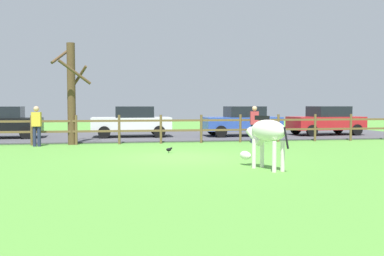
% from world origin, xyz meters
% --- Properties ---
extents(ground_plane, '(60.00, 60.00, 0.00)m').
position_xyz_m(ground_plane, '(0.00, 0.00, 0.00)').
color(ground_plane, '#549338').
extents(parking_asphalt, '(28.00, 7.40, 0.05)m').
position_xyz_m(parking_asphalt, '(0.00, 9.30, 0.03)').
color(parking_asphalt, '#47474C').
rests_on(parking_asphalt, ground_plane).
extents(paddock_fence, '(21.70, 0.11, 1.26)m').
position_xyz_m(paddock_fence, '(-0.21, 5.00, 0.71)').
color(paddock_fence, brown).
rests_on(paddock_fence, ground_plane).
extents(bare_tree, '(1.68, 1.68, 4.30)m').
position_xyz_m(bare_tree, '(-3.99, 5.13, 2.26)').
color(bare_tree, '#513A23').
rests_on(bare_tree, ground_plane).
extents(zebra, '(0.97, 1.84, 1.41)m').
position_xyz_m(zebra, '(1.83, -2.89, 0.93)').
color(zebra, white).
rests_on(zebra, ground_plane).
extents(crow_on_grass, '(0.21, 0.10, 0.20)m').
position_xyz_m(crow_on_grass, '(-0.26, 1.30, 0.13)').
color(crow_on_grass, black).
rests_on(crow_on_grass, ground_plane).
extents(parked_car_black, '(4.11, 2.11, 1.56)m').
position_xyz_m(parked_car_black, '(-7.80, 8.62, 0.84)').
color(parked_car_black, black).
rests_on(parked_car_black, parking_asphalt).
extents(parked_car_red, '(4.15, 2.20, 1.56)m').
position_xyz_m(parked_car_red, '(9.16, 8.15, 0.84)').
color(parked_car_red, red).
rests_on(parked_car_red, parking_asphalt).
extents(parked_car_blue, '(4.04, 1.97, 1.56)m').
position_xyz_m(parked_car_blue, '(4.39, 8.12, 0.84)').
color(parked_car_blue, '#2D4CAD').
rests_on(parked_car_blue, parking_asphalt).
extents(parked_car_white, '(4.01, 1.91, 1.56)m').
position_xyz_m(parked_car_white, '(-1.36, 8.47, 0.84)').
color(parked_car_white, white).
rests_on(parked_car_white, parking_asphalt).
extents(visitor_left_of_tree, '(0.38, 0.25, 1.64)m').
position_xyz_m(visitor_left_of_tree, '(-5.31, 4.52, 0.91)').
color(visitor_left_of_tree, '#232847').
rests_on(visitor_left_of_tree, ground_plane).
extents(visitor_right_of_tree, '(0.39, 0.28, 1.64)m').
position_xyz_m(visitor_right_of_tree, '(3.91, 4.57, 0.91)').
color(visitor_right_of_tree, '#232847').
rests_on(visitor_right_of_tree, ground_plane).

